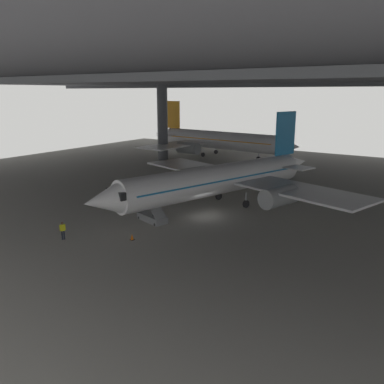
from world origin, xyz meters
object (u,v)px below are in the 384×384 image
object	(u,v)px
boarding_stairs	(152,214)
traffic_cone_orange	(132,237)
crew_worker_by_stairs	(153,202)
airplane_main	(221,179)
crew_worker_near_nose	(63,230)
airplane_distant	(218,140)

from	to	relation	value
boarding_stairs	traffic_cone_orange	size ratio (longest dim) A/B	7.54
crew_worker_by_stairs	airplane_main	bearing A→B (deg)	46.16
traffic_cone_orange	crew_worker_near_nose	bearing A→B (deg)	-147.16
boarding_stairs	airplane_main	bearing A→B (deg)	70.07
crew_worker_by_stairs	traffic_cone_orange	bearing A→B (deg)	-62.89
crew_worker_near_nose	crew_worker_by_stairs	world-z (taller)	crew_worker_near_nose
airplane_main	airplane_distant	world-z (taller)	airplane_distant
airplane_main	boarding_stairs	world-z (taller)	airplane_main
boarding_stairs	crew_worker_near_nose	bearing A→B (deg)	-110.59
crew_worker_by_stairs	crew_worker_near_nose	bearing A→B (deg)	-94.75
crew_worker_near_nose	crew_worker_by_stairs	bearing A→B (deg)	85.25
airplane_main	crew_worker_near_nose	xyz separation A→B (m)	(-6.58, -17.84, -2.35)
airplane_main	crew_worker_by_stairs	bearing A→B (deg)	-133.84
airplane_main	boarding_stairs	distance (m)	9.89
airplane_main	crew_worker_by_stairs	xyz separation A→B (m)	(-5.59, -5.82, -2.37)
airplane_main	crew_worker_by_stairs	world-z (taller)	airplane_main
crew_worker_near_nose	traffic_cone_orange	world-z (taller)	crew_worker_near_nose
boarding_stairs	airplane_distant	size ratio (longest dim) A/B	0.12
airplane_main	crew_worker_by_stairs	size ratio (longest dim) A/B	19.98
airplane_main	boarding_stairs	bearing A→B (deg)	-109.93
boarding_stairs	airplane_distant	world-z (taller)	airplane_distant
boarding_stairs	airplane_distant	bearing A→B (deg)	111.33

